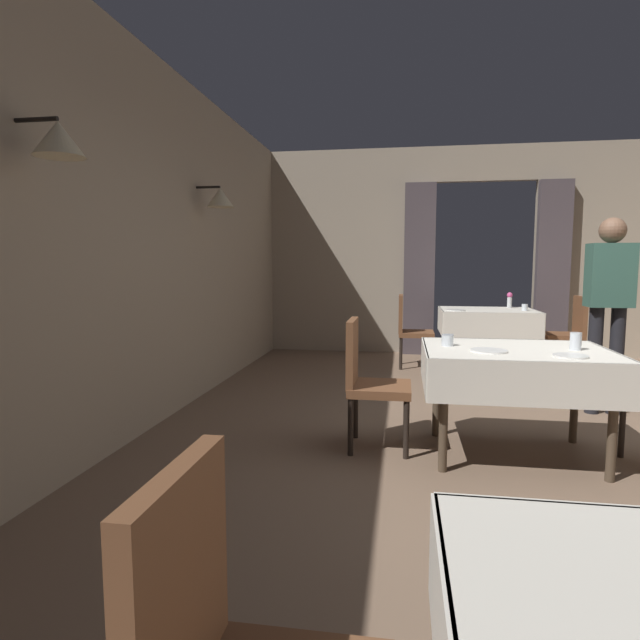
# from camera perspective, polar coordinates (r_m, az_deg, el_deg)

# --- Properties ---
(ground) EXTENTS (10.08, 10.08, 0.00)m
(ground) POSITION_cam_1_polar(r_m,az_deg,el_deg) (4.10, 25.44, -13.29)
(ground) COLOR #7A604C
(wall_left) EXTENTS (0.49, 8.40, 3.00)m
(wall_left) POSITION_cam_1_polar(r_m,az_deg,el_deg) (4.24, -20.11, 8.21)
(wall_left) COLOR gray
(wall_left) RESTS_ON ground
(wall_back) EXTENTS (6.40, 0.27, 3.00)m
(wall_back) POSITION_cam_1_polar(r_m,az_deg,el_deg) (7.97, 17.45, 7.21)
(wall_back) COLOR gray
(wall_back) RESTS_ON ground
(dining_table_mid) EXTENTS (1.24, 0.95, 0.75)m
(dining_table_mid) POSITION_cam_1_polar(r_m,az_deg,el_deg) (3.80, 20.59, -4.45)
(dining_table_mid) COLOR #4C3D2D
(dining_table_mid) RESTS_ON ground
(dining_table_far) EXTENTS (1.18, 0.92, 0.75)m
(dining_table_far) POSITION_cam_1_polar(r_m,az_deg,el_deg) (6.96, 17.81, 0.21)
(dining_table_far) COLOR #4C3D2D
(dining_table_far) RESTS_ON ground
(chair_mid_left) EXTENTS (0.44, 0.44, 0.93)m
(chair_mid_left) POSITION_cam_1_polar(r_m,az_deg,el_deg) (3.78, 5.31, -6.22)
(chair_mid_left) COLOR black
(chair_mid_left) RESTS_ON ground
(chair_far_left) EXTENTS (0.44, 0.44, 0.93)m
(chair_far_left) POSITION_cam_1_polar(r_m,az_deg,el_deg) (6.79, 9.77, -0.79)
(chair_far_left) COLOR black
(chair_far_left) RESTS_ON ground
(chair_far_right) EXTENTS (0.44, 0.44, 0.93)m
(chair_far_right) POSITION_cam_1_polar(r_m,az_deg,el_deg) (7.16, 25.54, -0.95)
(chair_far_right) COLOR black
(chair_far_right) RESTS_ON ground
(plate_mid_a) EXTENTS (0.24, 0.24, 0.01)m
(plate_mid_a) POSITION_cam_1_polar(r_m,az_deg,el_deg) (3.60, 17.95, -3.21)
(plate_mid_a) COLOR white
(plate_mid_a) RESTS_ON dining_table_mid
(glass_mid_b) EXTENTS (0.08, 0.08, 0.08)m
(glass_mid_b) POSITION_cam_1_polar(r_m,az_deg,el_deg) (3.78, 13.74, -2.15)
(glass_mid_b) COLOR silver
(glass_mid_b) RESTS_ON dining_table_mid
(glass_mid_c) EXTENTS (0.07, 0.07, 0.12)m
(glass_mid_c) POSITION_cam_1_polar(r_m,az_deg,el_deg) (3.88, 26.08, -2.09)
(glass_mid_c) COLOR silver
(glass_mid_c) RESTS_ON dining_table_mid
(plate_mid_d) EXTENTS (0.21, 0.21, 0.01)m
(plate_mid_d) POSITION_cam_1_polar(r_m,az_deg,el_deg) (3.59, 25.67, -3.56)
(plate_mid_d) COLOR white
(plate_mid_d) RESTS_ON dining_table_mid
(flower_vase_far) EXTENTS (0.07, 0.07, 0.20)m
(flower_vase_far) POSITION_cam_1_polar(r_m,az_deg,el_deg) (7.31, 19.98, 2.13)
(flower_vase_far) COLOR silver
(flower_vase_far) RESTS_ON dining_table_far
(glass_far_b) EXTENTS (0.07, 0.07, 0.08)m
(glass_far_b) POSITION_cam_1_polar(r_m,az_deg,el_deg) (6.91, 21.43, 1.30)
(glass_far_b) COLOR silver
(glass_far_b) RESTS_ON dining_table_far
(plate_far_c) EXTENTS (0.24, 0.24, 0.01)m
(plate_far_c) POSITION_cam_1_polar(r_m,az_deg,el_deg) (6.67, 14.60, 1.06)
(plate_far_c) COLOR white
(plate_far_c) RESTS_ON dining_table_far
(person_waiter_by_doorway) EXTENTS (0.36, 0.22, 1.72)m
(person_waiter_by_doorway) POSITION_cam_1_polar(r_m,az_deg,el_deg) (5.20, 28.97, 2.07)
(person_waiter_by_doorway) COLOR black
(person_waiter_by_doorway) RESTS_ON ground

